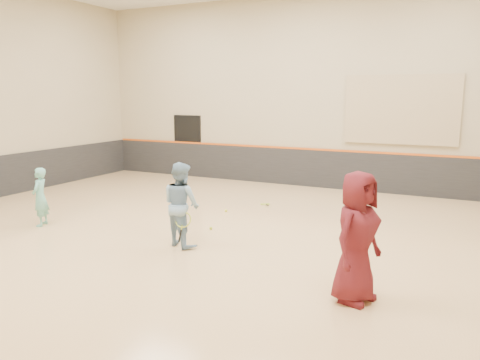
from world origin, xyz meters
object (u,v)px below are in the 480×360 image
at_px(girl, 40,197).
at_px(spare_racket, 265,203).
at_px(instructor, 181,204).
at_px(young_man, 357,237).

height_order(girl, spare_racket, girl).
height_order(instructor, spare_racket, instructor).
bearing_deg(young_man, spare_racket, 53.49).
bearing_deg(spare_racket, girl, -132.51).
height_order(young_man, spare_racket, young_man).
relative_size(instructor, young_man, 0.87).
xyz_separation_m(girl, young_man, (7.26, -0.84, 0.29)).
relative_size(girl, young_man, 0.70).
bearing_deg(young_man, girl, 101.70).
bearing_deg(young_man, instructor, 92.18).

